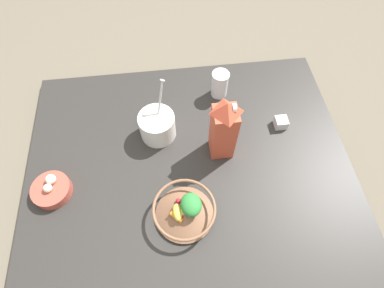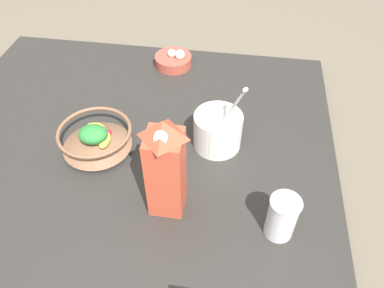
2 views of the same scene
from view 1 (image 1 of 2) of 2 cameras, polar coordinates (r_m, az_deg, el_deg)
ground_plane at (r=1.08m, az=0.19°, el=-9.87°), size 6.00×6.00×0.00m
countertop at (r=1.06m, az=0.20°, el=-9.54°), size 1.17×1.17×0.03m
fruit_bowl at (r=0.98m, az=-1.39°, el=-12.53°), size 0.20×0.20×0.10m
milk_carton at (r=1.01m, az=6.04°, el=2.87°), size 0.08×0.08×0.27m
yogurt_tub at (r=1.11m, az=-6.64°, el=3.61°), size 0.14×0.13×0.23m
drinking_cup at (r=1.23m, az=5.31°, el=11.39°), size 0.07×0.07×0.12m
spice_jar at (r=1.21m, az=16.54°, el=3.90°), size 0.05×0.05×0.04m
garlic_bowl at (r=1.13m, az=-25.18°, el=-7.82°), size 0.13×0.13×0.07m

